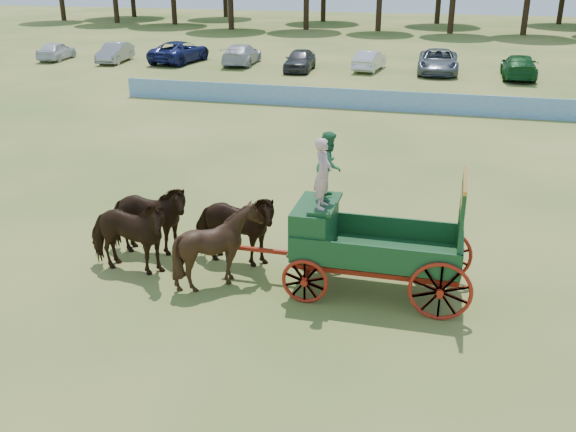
{
  "coord_description": "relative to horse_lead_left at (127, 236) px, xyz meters",
  "views": [
    {
      "loc": [
        3.8,
        -14.94,
        7.41
      ],
      "look_at": [
        0.04,
        -0.36,
        1.3
      ],
      "focal_mm": 40.0,
      "sensor_mm": 36.0,
      "label": 1
    }
  ],
  "objects": [
    {
      "name": "ground",
      "position": [
        3.67,
        1.91,
        -1.01
      ],
      "size": [
        160.0,
        160.0,
        0.0
      ],
      "primitive_type": "plane",
      "color": "tan",
      "rests_on": "ground"
    },
    {
      "name": "farm_dray",
      "position": [
        5.35,
        0.58,
        0.65
      ],
      "size": [
        6.0,
        2.0,
        3.76
      ],
      "color": "#A72310",
      "rests_on": "ground"
    },
    {
      "name": "horse_wheel_left",
      "position": [
        2.4,
        -0.0,
        0.0
      ],
      "size": [
        1.86,
        1.66,
        2.02
      ],
      "primitive_type": "imported",
      "rotation": [
        0.0,
        0.0,
        1.55
      ],
      "color": "black",
      "rests_on": "ground"
    },
    {
      "name": "horse_lead_left",
      "position": [
        0.0,
        0.0,
        0.0
      ],
      "size": [
        2.43,
        1.18,
        2.01
      ],
      "primitive_type": "imported",
      "rotation": [
        0.0,
        0.0,
        1.53
      ],
      "color": "black",
      "rests_on": "ground"
    },
    {
      "name": "horse_lead_right",
      "position": [
        0.0,
        1.1,
        0.0
      ],
      "size": [
        2.46,
        1.28,
        2.01
      ],
      "primitive_type": "imported",
      "rotation": [
        0.0,
        0.0,
        1.66
      ],
      "color": "black",
      "rests_on": "ground"
    },
    {
      "name": "parked_cars",
      "position": [
        5.96,
        32.0,
        -0.25
      ],
      "size": [
        56.46,
        7.3,
        1.65
      ],
      "color": "silver",
      "rests_on": "ground"
    },
    {
      "name": "sponsor_banner",
      "position": [
        2.67,
        19.91,
        -0.48
      ],
      "size": [
        26.0,
        0.08,
        1.05
      ],
      "primitive_type": "cube",
      "color": "#2168B3",
      "rests_on": "ground"
    },
    {
      "name": "horse_wheel_right",
      "position": [
        2.4,
        1.1,
        0.0
      ],
      "size": [
        2.44,
        1.21,
        2.01
      ],
      "primitive_type": "imported",
      "rotation": [
        0.0,
        0.0,
        1.52
      ],
      "color": "black",
      "rests_on": "ground"
    }
  ]
}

